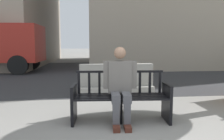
# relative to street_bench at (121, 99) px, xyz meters

# --- Properties ---
(street_asphalt) EXTENTS (120.00, 12.00, 0.01)m
(street_asphalt) POSITION_rel_street_bench_xyz_m (0.14, 7.67, -0.39)
(street_asphalt) COLOR #333335
(street_asphalt) RESTS_ON ground
(street_bench) EXTENTS (1.72, 0.62, 0.88)m
(street_bench) POSITION_rel_street_bench_xyz_m (0.00, 0.00, 0.00)
(street_bench) COLOR black
(street_bench) RESTS_ON ground
(seated_person) EXTENTS (0.59, 0.74, 1.31)m
(seated_person) POSITION_rel_street_bench_xyz_m (-0.02, -0.06, 0.29)
(seated_person) COLOR #66605B
(seated_person) RESTS_ON ground
(jersey_barrier_centre) EXTENTS (2.01, 0.70, 0.84)m
(jersey_barrier_centre) POSITION_rel_street_bench_xyz_m (0.19, 2.17, -0.06)
(jersey_barrier_centre) COLOR gray
(jersey_barrier_centre) RESTS_ON ground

